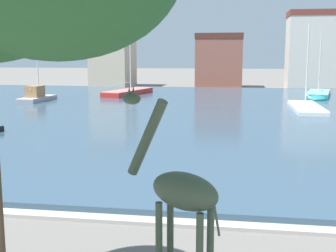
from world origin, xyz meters
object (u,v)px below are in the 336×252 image
sailboat_teal (318,96)px  sailboat_white (305,108)px  giraffe_statue (179,194)px  sailboat_grey (39,98)px  sailboat_red (132,93)px

sailboat_teal → sailboat_white: (-2.97, -10.98, -0.08)m
sailboat_teal → sailboat_white: bearing=-105.2°
giraffe_statue → sailboat_white: size_ratio=0.44×
sailboat_grey → sailboat_red: (7.43, 8.68, -0.15)m
sailboat_teal → sailboat_white: size_ratio=0.98×
sailboat_grey → sailboat_teal: size_ratio=0.90×
sailboat_teal → sailboat_red: sailboat_red is taller
giraffe_statue → sailboat_white: sailboat_white is taller
sailboat_red → sailboat_teal: bearing=-0.5°
sailboat_teal → sailboat_red: size_ratio=0.95×
sailboat_red → sailboat_grey: bearing=-130.6°
sailboat_teal → sailboat_white: 11.38m
giraffe_statue → sailboat_grey: size_ratio=0.50×
giraffe_statue → sailboat_grey: (-18.43, 33.00, -1.56)m
giraffe_statue → sailboat_white: 31.33m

